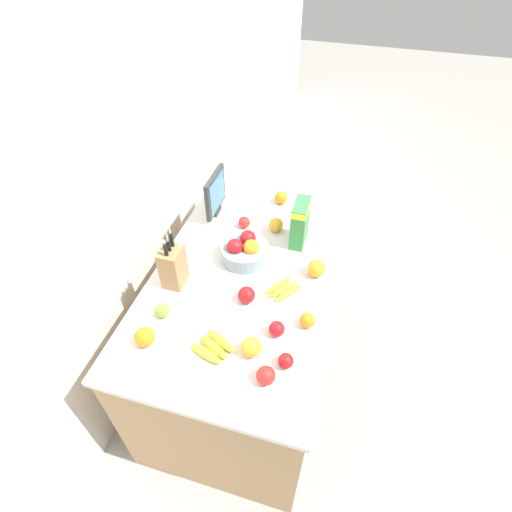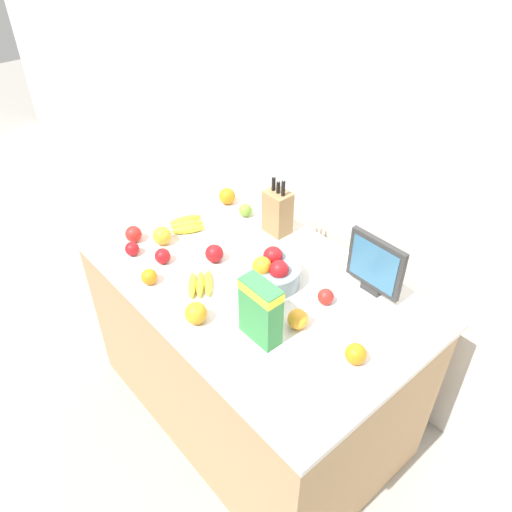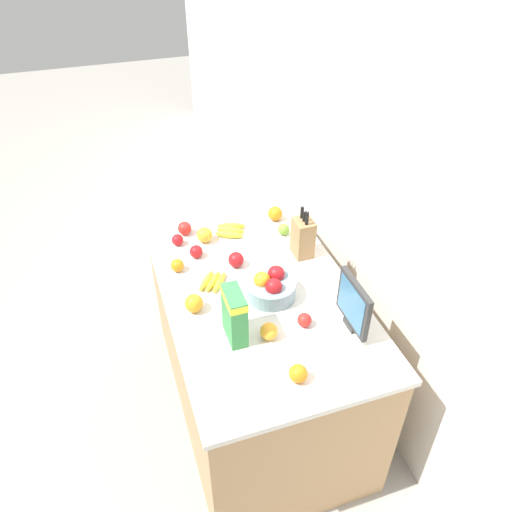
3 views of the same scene
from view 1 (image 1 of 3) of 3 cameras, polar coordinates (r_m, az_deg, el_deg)
ground_plane at (r=2.76m, az=-0.80°, el=-15.43°), size 14.00×14.00×0.00m
wall_back at (r=2.03m, az=-19.95°, el=9.28°), size 9.00×0.06×2.60m
counter at (r=2.37m, az=-0.91°, el=-9.80°), size 1.54×0.92×0.92m
knife_block at (r=1.92m, az=-11.75°, el=-1.44°), size 0.12×0.10×0.32m
small_monitor at (r=2.29m, az=-5.81°, el=8.91°), size 0.26×0.03×0.26m
cereal_box at (r=2.10m, az=6.32°, el=4.96°), size 0.16×0.08×0.26m
fruit_bowl at (r=2.04m, az=-1.64°, el=0.85°), size 0.25×0.25×0.14m
banana_bunch_left at (r=1.92m, az=3.94°, el=-4.79°), size 0.18×0.18×0.03m
banana_bunch_right at (r=1.72m, az=-6.08°, el=-12.81°), size 0.17×0.20×0.04m
apple_rear at (r=1.63m, az=1.42°, el=-16.70°), size 0.08×0.08×0.08m
apple_by_knife_block at (r=1.67m, az=4.29°, el=-14.71°), size 0.06×0.06×0.06m
apple_middle at (r=2.25m, az=-1.69°, el=4.85°), size 0.07×0.07×0.07m
apple_near_bananas at (r=1.86m, az=-1.37°, el=-5.57°), size 0.08×0.08×0.08m
apple_front at (r=1.86m, az=-13.24°, el=-7.61°), size 0.07×0.07×0.07m
apple_leftmost at (r=1.75m, az=2.97°, el=-10.35°), size 0.07×0.07×0.07m
orange_front_left at (r=1.78m, az=-15.63°, el=-11.07°), size 0.09×0.09×0.09m
orange_front_center at (r=1.99m, az=8.64°, el=-1.78°), size 0.09×0.09×0.09m
orange_by_cereal at (r=1.69m, az=-0.66°, el=-12.86°), size 0.09×0.09×0.09m
orange_mid_left at (r=2.43m, az=3.59°, el=8.33°), size 0.08×0.08×0.08m
orange_front_right at (r=1.79m, az=7.36°, el=-9.10°), size 0.07×0.07×0.07m
orange_mid_right at (r=2.22m, az=2.88°, el=4.49°), size 0.08×0.08×0.08m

